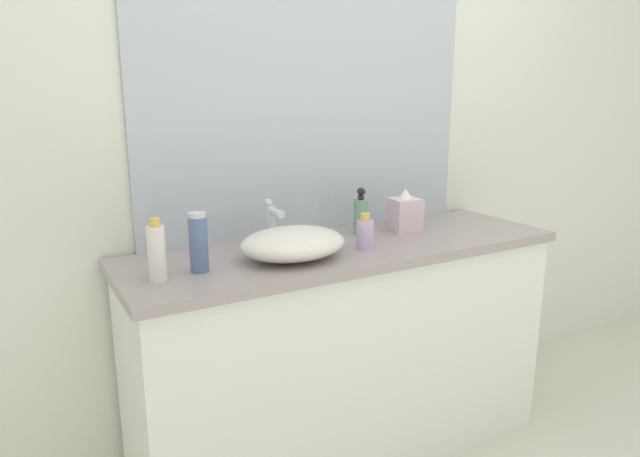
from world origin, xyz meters
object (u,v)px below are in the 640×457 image
tissue_box (405,213)px  perfume_bottle (198,243)px  lotion_bottle (157,252)px  spray_can (365,233)px  soap_dispenser (361,214)px  sink_basin (293,243)px

tissue_box → perfume_bottle: bearing=-173.3°
lotion_bottle → spray_can: bearing=-0.9°
soap_dispenser → spray_can: soap_dispenser is taller
soap_dispenser → lotion_bottle: (-0.84, -0.18, 0.01)m
sink_basin → tissue_box: size_ratio=2.11×
lotion_bottle → spray_can: lotion_bottle is taller
perfume_bottle → tissue_box: perfume_bottle is taller
lotion_bottle → perfume_bottle: (0.13, 0.02, 0.01)m
soap_dispenser → spray_can: 0.22m
lotion_bottle → spray_can: size_ratio=1.48×
sink_basin → perfume_bottle: (-0.32, 0.02, 0.04)m
lotion_bottle → tissue_box: 1.03m
spray_can → tissue_box: 0.32m
lotion_bottle → tissue_box: (1.02, 0.13, -0.01)m
sink_basin → spray_can: spray_can is taller
spray_can → perfume_bottle: bearing=176.5°
sink_basin → tissue_box: bearing=12.2°
sink_basin → soap_dispenser: size_ratio=1.97×
sink_basin → perfume_bottle: 0.32m
perfume_bottle → tissue_box: size_ratio=1.08×
soap_dispenser → lotion_bottle: 0.86m
tissue_box → soap_dispenser: bearing=164.6°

